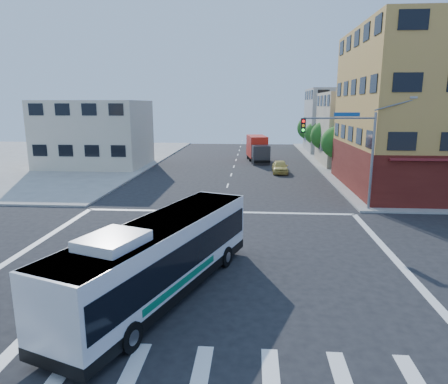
{
  "coord_description": "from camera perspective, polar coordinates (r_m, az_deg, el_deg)",
  "views": [
    {
      "loc": [
        2.41,
        -17.98,
        7.52
      ],
      "look_at": [
        0.74,
        4.47,
        2.58
      ],
      "focal_mm": 32.0,
      "sensor_mm": 36.0,
      "label": 1
    }
  ],
  "objects": [
    {
      "name": "street_tree_d",
      "position": [
        70.64,
        12.13,
        9.16
      ],
      "size": [
        4.0,
        4.0,
        6.03
      ],
      "color": "#3C2915",
      "rests_on": "ground"
    },
    {
      "name": "street_tree_a",
      "position": [
        47.04,
        16.01,
        7.11
      ],
      "size": [
        3.6,
        3.6,
        5.53
      ],
      "color": "#3C2915",
      "rests_on": "ground"
    },
    {
      "name": "ground",
      "position": [
        19.64,
        -3.16,
        -10.15
      ],
      "size": [
        120.0,
        120.0,
        0.0
      ],
      "primitive_type": "plane",
      "color": "black",
      "rests_on": "ground"
    },
    {
      "name": "street_tree_c",
      "position": [
        62.76,
        13.09,
        8.36
      ],
      "size": [
        3.4,
        3.4,
        5.29
      ],
      "color": "#3C2915",
      "rests_on": "ground"
    },
    {
      "name": "box_truck",
      "position": [
        54.06,
        4.84,
        6.09
      ],
      "size": [
        3.17,
        7.73,
        3.38
      ],
      "rotation": [
        0.0,
        0.0,
        0.14
      ],
      "color": "#29292E",
      "rests_on": "ground"
    },
    {
      "name": "transit_bus",
      "position": [
        16.16,
        -8.86,
        -9.06
      ],
      "size": [
        6.16,
        11.56,
        3.38
      ],
      "rotation": [
        0.0,
        0.0,
        -0.35
      ],
      "color": "black",
      "rests_on": "ground"
    },
    {
      "name": "building_west",
      "position": [
        51.87,
        -17.93,
        7.91
      ],
      "size": [
        12.06,
        10.06,
        8.0
      ],
      "color": "beige",
      "rests_on": "ground"
    },
    {
      "name": "street_tree_b",
      "position": [
        54.87,
        14.36,
        8.06
      ],
      "size": [
        3.8,
        3.8,
        5.79
      ],
      "color": "#3C2915",
      "rests_on": "ground"
    },
    {
      "name": "building_east_near",
      "position": [
        54.05,
        20.12,
        8.44
      ],
      "size": [
        12.06,
        10.06,
        9.0
      ],
      "color": "#C3B795",
      "rests_on": "ground"
    },
    {
      "name": "building_east_far",
      "position": [
        67.6,
        16.95,
        9.72
      ],
      "size": [
        12.06,
        10.06,
        10.0
      ],
      "color": "#9E9F9A",
      "rests_on": "ground"
    },
    {
      "name": "parked_car",
      "position": [
        45.22,
        8.0,
        3.6
      ],
      "size": [
        1.69,
        4.15,
        1.41
      ],
      "primitive_type": "imported",
      "rotation": [
        0.0,
        0.0,
        -0.01
      ],
      "color": "#D7C25B",
      "rests_on": "ground"
    },
    {
      "name": "signal_mast_ne",
      "position": [
        29.48,
        17.45,
        6.88
      ],
      "size": [
        7.91,
        1.13,
        8.07
      ],
      "color": "slate",
      "rests_on": "ground"
    }
  ]
}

